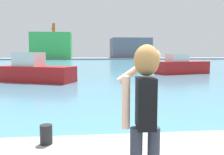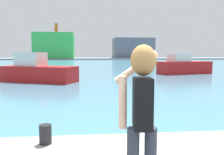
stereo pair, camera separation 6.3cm
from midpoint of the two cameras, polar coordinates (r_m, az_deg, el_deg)
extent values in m
plane|color=#334751|center=(52.92, -4.90, 3.20)|extent=(220.00, 220.00, 0.00)
cube|color=teal|center=(54.92, -4.95, 3.30)|extent=(140.00, 100.00, 0.02)
cube|color=gray|center=(94.89, -5.43, 4.40)|extent=(140.00, 20.00, 0.45)
cube|color=black|center=(2.75, 7.14, -5.85)|extent=(0.23, 0.36, 0.56)
sphere|color=#E0B293|center=(2.70, 7.26, 3.78)|extent=(0.22, 0.22, 0.22)
ellipsoid|color=olive|center=(2.68, 7.36, 3.98)|extent=(0.28, 0.26, 0.34)
cylinder|color=#E0B293|center=(2.71, 2.58, -5.78)|extent=(0.09, 0.09, 0.58)
cylinder|color=#E0B293|center=(2.91, 5.70, 2.36)|extent=(0.53, 0.14, 0.40)
cube|color=black|center=(3.03, 5.50, 5.70)|extent=(0.02, 0.07, 0.14)
cylinder|color=black|center=(4.74, -15.38, -12.60)|extent=(0.22, 0.22, 0.35)
cube|color=#B21919|center=(19.97, -17.01, 0.77)|extent=(6.19, 4.30, 1.22)
cube|color=silver|center=(20.35, -18.79, 4.04)|extent=(2.51, 2.24, 1.07)
cube|color=#B21919|center=(27.97, 15.89, 2.24)|extent=(6.22, 3.70, 1.33)
cube|color=silver|center=(27.48, 14.76, 4.48)|extent=(2.42, 2.10, 0.84)
cube|color=green|center=(90.32, -13.79, 7.18)|extent=(13.73, 9.23, 8.92)
cube|color=slate|center=(96.24, 4.23, 6.79)|extent=(14.81, 11.56, 7.49)
cylinder|color=#D84C19|center=(89.99, -13.30, 8.25)|extent=(1.00, 1.00, 12.24)
cylinder|color=#D84C19|center=(96.88, -13.58, 11.20)|extent=(2.99, 12.97, 0.70)
camera|label=1|loc=(0.03, -90.30, -0.03)|focal=39.47mm
camera|label=2|loc=(0.03, 89.70, 0.03)|focal=39.47mm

